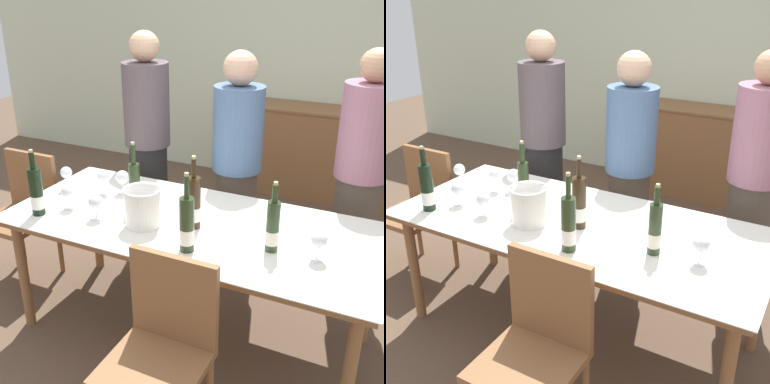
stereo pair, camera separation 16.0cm
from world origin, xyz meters
TOP-DOWN VIEW (x-y plane):
  - ground_plane at (0.00, 0.00)m, footprint 12.00×12.00m
  - back_wall at (0.00, 2.71)m, footprint 8.00×0.10m
  - sideboard_cabinet at (0.22, 2.42)m, footprint 1.50×0.46m
  - dining_table at (0.00, 0.00)m, footprint 2.08×0.92m
  - ice_bucket at (-0.22, -0.14)m, footprint 0.20×0.20m
  - wine_bottle_0 at (-0.83, -0.29)m, footprint 0.08×0.08m
  - wine_bottle_1 at (0.48, -0.10)m, footprint 0.07×0.07m
  - wine_bottle_2 at (0.11, -0.28)m, footprint 0.07×0.07m
  - wine_bottle_3 at (-0.39, 0.04)m, footprint 0.07×0.07m
  - wine_bottle_4 at (0.03, -0.05)m, footprint 0.08×0.08m
  - wine_glass_0 at (-0.50, -0.19)m, footprint 0.08×0.08m
  - wine_glass_1 at (0.71, -0.09)m, footprint 0.08×0.08m
  - wine_glass_2 at (-0.66, 0.11)m, footprint 0.08×0.08m
  - wine_glass_3 at (-0.56, 0.17)m, footprint 0.08×0.08m
  - wine_glass_4 at (-0.91, 0.07)m, footprint 0.07×0.07m
  - wine_glass_5 at (-0.72, -0.15)m, footprint 0.08×0.08m
  - chair_left_end at (-1.34, 0.08)m, footprint 0.42×0.42m
  - chair_near_front at (0.19, -0.69)m, footprint 0.42×0.42m
  - person_host at (-0.73, 0.77)m, footprint 0.33×0.33m
  - person_guest_left at (-0.02, 0.73)m, footprint 0.33×0.33m
  - person_guest_right at (0.77, 0.80)m, footprint 0.33×0.33m

SIDE VIEW (x-z plane):
  - ground_plane at x=0.00m, z-range 0.00..0.00m
  - sideboard_cabinet at x=0.22m, z-range 0.00..0.88m
  - chair_near_front at x=0.19m, z-range 0.07..0.97m
  - chair_left_end at x=-1.34m, z-range 0.08..0.98m
  - dining_table at x=0.00m, z-range 0.31..1.06m
  - person_guest_left at x=-0.02m, z-range 0.00..1.59m
  - person_guest_right at x=0.77m, z-range 0.00..1.64m
  - person_host at x=-0.73m, z-range 0.01..1.68m
  - wine_glass_0 at x=-0.50m, z-range 0.78..0.92m
  - wine_glass_5 at x=-0.72m, z-range 0.78..0.92m
  - wine_glass_3 at x=-0.56m, z-range 0.78..0.93m
  - wine_glass_1 at x=0.71m, z-range 0.78..0.93m
  - wine_glass_2 at x=-0.66m, z-range 0.78..0.94m
  - wine_glass_4 at x=-0.91m, z-range 0.79..0.94m
  - ice_bucket at x=-0.22m, z-range 0.76..0.97m
  - wine_bottle_1 at x=0.48m, z-range 0.70..1.06m
  - wine_bottle_0 at x=-0.83m, z-range 0.69..1.08m
  - wine_bottle_3 at x=-0.39m, z-range 0.69..1.08m
  - wine_bottle_4 at x=0.03m, z-range 0.69..1.09m
  - wine_bottle_2 at x=0.11m, z-range 0.68..1.09m
  - back_wall at x=0.00m, z-range 0.00..2.80m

